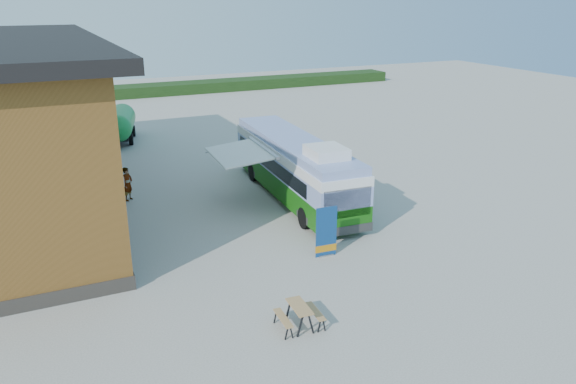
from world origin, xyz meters
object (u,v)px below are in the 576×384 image
person_b (107,167)px  bus (295,166)px  picnic_table (299,311)px  person_a (128,184)px  banner (326,236)px  slurry_tanker (120,123)px

person_b → bus: bearing=61.7°
picnic_table → person_a: person_a is taller
bus → banner: size_ratio=5.67×
banner → bus: bearing=78.1°
picnic_table → slurry_tanker: slurry_tanker is taller
banner → picnic_table: banner is taller
person_a → slurry_tanker: bearing=36.0°
bus → person_b: bus is taller
picnic_table → slurry_tanker: bearing=95.7°
bus → banner: bus is taller
bus → person_a: bearing=160.6°
picnic_table → person_a: 13.34m
person_b → slurry_tanker: (2.11, 9.16, 0.25)m
person_b → banner: bearing=35.1°
banner → person_a: bearing=124.4°
bus → banner: 6.47m
picnic_table → slurry_tanker: 24.93m
person_a → picnic_table: bearing=-125.0°
picnic_table → bus: bearing=68.6°
picnic_table → person_b: bearing=104.7°
picnic_table → banner: bearing=55.8°
person_a → banner: bearing=-105.2°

